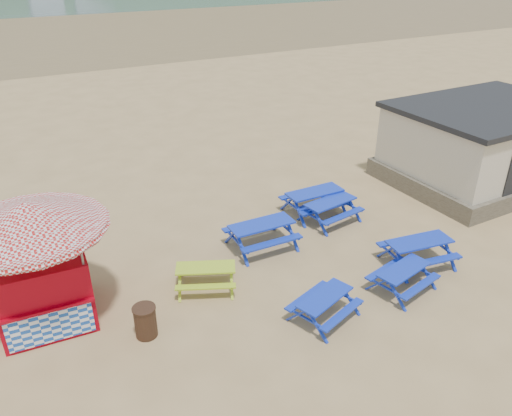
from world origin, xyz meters
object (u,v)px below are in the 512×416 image
picnic_table_blue_a (262,235)px  ice_cream_kiosk (34,249)px  amenity_block (485,143)px  picnic_table_blue_b (314,202)px  litter_bin (145,321)px  picnic_table_yellow (206,277)px

picnic_table_blue_a → ice_cream_kiosk: ice_cream_kiosk is taller
amenity_block → picnic_table_blue_b: bearing=173.8°
litter_bin → picnic_table_blue_b: bearing=24.3°
picnic_table_yellow → litter_bin: bearing=-127.2°
litter_bin → picnic_table_yellow: bearing=27.5°
picnic_table_blue_b → amenity_block: bearing=-5.1°
ice_cream_kiosk → litter_bin: (1.99, -1.88, -1.68)m
ice_cream_kiosk → litter_bin: size_ratio=4.69×
picnic_table_blue_a → amenity_block: 10.65m
picnic_table_blue_a → picnic_table_yellow: picnic_table_blue_a is taller
picnic_table_blue_a → picnic_table_blue_b: bearing=23.4°
amenity_block → picnic_table_yellow: bearing=-173.9°
litter_bin → amenity_block: 15.38m
picnic_table_blue_a → picnic_table_blue_b: same height
picnic_table_blue_a → ice_cream_kiosk: bearing=-175.3°
litter_bin → amenity_block: amenity_block is taller
litter_bin → amenity_block: size_ratio=0.12×
picnic_table_blue_a → amenity_block: size_ratio=0.29×
picnic_table_blue_a → picnic_table_blue_b: 3.05m
picnic_table_blue_b → litter_bin: size_ratio=2.45×
picnic_table_blue_b → picnic_table_yellow: size_ratio=1.02×
picnic_table_blue_b → litter_bin: picnic_table_blue_b is taller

